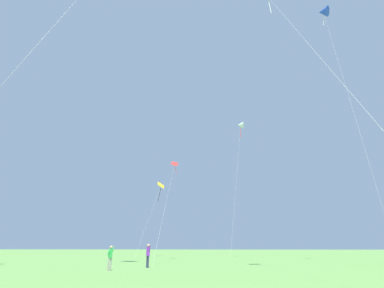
{
  "coord_description": "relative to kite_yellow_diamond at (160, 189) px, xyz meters",
  "views": [
    {
      "loc": [
        -2.09,
        -4.32,
        1.43
      ],
      "look_at": [
        -5.32,
        23.66,
        12.17
      ],
      "focal_mm": 25.41,
      "sensor_mm": 36.0,
      "label": 1
    }
  ],
  "objects": [
    {
      "name": "kite_pink_low",
      "position": [
        15.3,
        -29.51,
        8.19
      ],
      "size": [
        1.81,
        11.66,
        21.2
      ],
      "color": "pink",
      "rests_on": "ground_plane"
    },
    {
      "name": "person_far_back",
      "position": [
        3.26,
        -27.05,
        -9.93
      ],
      "size": [
        0.39,
        0.42,
        1.55
      ],
      "color": "gray",
      "rests_on": "ground_plane"
    },
    {
      "name": "person_in_blue_jacket",
      "position": [
        4.99,
        -24.01,
        -9.85
      ],
      "size": [
        0.45,
        0.43,
        1.68
      ],
      "color": "#2D3351",
      "rests_on": "ground_plane"
    },
    {
      "name": "kite_blue_delta",
      "position": [
        24.57,
        -17.67,
        18.72
      ],
      "size": [
        3.08,
        7.8,
        30.43
      ],
      "color": "blue",
      "rests_on": "ground_plane"
    },
    {
      "name": "kite_red_high",
      "position": [
        4.76,
        -12.97,
        -0.2
      ],
      "size": [
        0.99,
        10.71,
        12.09
      ],
      "color": "red",
      "rests_on": "ground_plane"
    },
    {
      "name": "kite_white_distant",
      "position": [
        14.07,
        -5.92,
        8.76
      ],
      "size": [
        3.37,
        6.55,
        20.27
      ],
      "color": "white",
      "rests_on": "ground_plane"
    },
    {
      "name": "kite_yellow_diamond",
      "position": [
        0.0,
        0.0,
        0.0
      ],
      "size": [
        1.21,
        11.99,
        12.32
      ],
      "color": "yellow",
      "rests_on": "ground_plane"
    }
  ]
}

